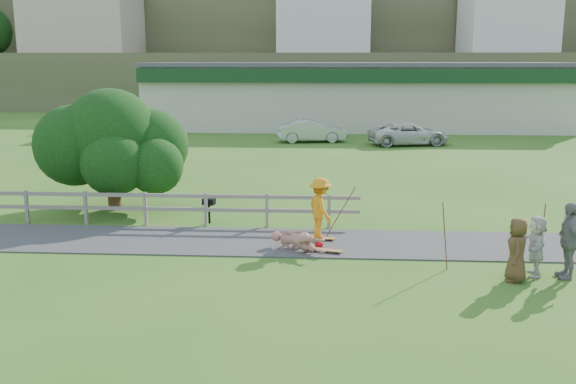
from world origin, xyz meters
name	(u,v)px	position (x,y,z in m)	size (l,w,h in m)	color
ground	(256,258)	(0.00, 0.00, 0.00)	(260.00, 260.00, 0.00)	#2D601B
path	(261,242)	(0.00, 1.50, 0.02)	(34.00, 3.00, 0.04)	#38393B
fence	(127,203)	(-4.62, 3.30, 0.72)	(15.05, 0.10, 1.10)	slate
strip_mall	(355,95)	(4.00, 34.94, 2.58)	(32.50, 10.75, 5.10)	#B9B1A3
hillside	(318,2)	(0.00, 91.31, 14.41)	(220.00, 67.00, 47.50)	#4B5331
skater_rider	(320,211)	(1.74, 1.74, 0.92)	(1.18, 0.68, 1.83)	orange
skater_fallen	(298,241)	(1.12, 0.62, 0.32)	(1.76, 0.42, 0.64)	#B07061
spectator_b	(569,240)	(7.90, -1.15, 0.96)	(1.13, 0.47, 1.92)	gray
spectator_c	(517,250)	(6.57, -1.49, 0.80)	(0.78, 0.51, 1.59)	#523920
spectator_d	(536,246)	(7.18, -1.02, 0.77)	(1.43, 0.46, 1.55)	silver
car_silver	(311,131)	(0.82, 25.21, 0.73)	(1.55, 4.44, 1.46)	#A7AAAF
car_white	(409,134)	(7.04, 24.12, 0.70)	(2.34, 5.07, 1.41)	silver
tree	(112,158)	(-5.77, 5.48, 1.87)	(5.49, 5.49, 3.74)	black
bbq	(209,211)	(-1.96, 3.66, 0.42)	(0.39, 0.30, 0.84)	black
longboard_rider	(320,240)	(1.74, 1.74, 0.05)	(0.88, 0.21, 0.10)	olive
longboard_fallen	(326,251)	(1.92, 0.52, 0.05)	(0.94, 0.23, 0.10)	olive
helmet	(319,244)	(1.72, 0.97, 0.12)	(0.24, 0.24, 0.24)	red
pole_rider	(340,209)	(2.34, 2.14, 0.90)	(0.03, 0.03, 1.81)	brown
pole_spec_left	(445,236)	(4.97, -0.70, 0.90)	(0.03, 0.03, 1.80)	brown
pole_spec_right	(542,238)	(7.38, -0.77, 0.90)	(0.03, 0.03, 1.81)	brown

